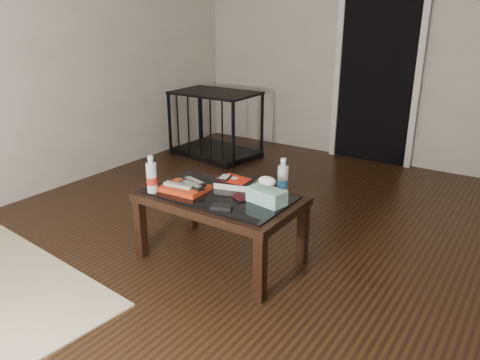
% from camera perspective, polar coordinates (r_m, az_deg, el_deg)
% --- Properties ---
extents(ground, '(5.00, 5.00, 0.00)m').
position_cam_1_polar(ground, '(3.07, 6.95, -10.40)').
color(ground, black).
rests_on(ground, ground).
extents(doorway, '(0.90, 0.08, 2.07)m').
position_cam_1_polar(doorway, '(5.12, 16.46, 13.38)').
color(doorway, black).
rests_on(doorway, ground).
extents(coffee_table, '(1.00, 0.60, 0.46)m').
position_cam_1_polar(coffee_table, '(2.96, -2.43, -2.83)').
color(coffee_table, black).
rests_on(coffee_table, ground).
extents(pet_crate, '(0.98, 0.73, 0.71)m').
position_cam_1_polar(pet_crate, '(5.26, -2.95, 5.52)').
color(pet_crate, black).
rests_on(pet_crate, ground).
extents(magazines, '(0.29, 0.23, 0.03)m').
position_cam_1_polar(magazines, '(3.00, -6.76, -1.00)').
color(magazines, red).
rests_on(magazines, coffee_table).
extents(remote_silver, '(0.20, 0.07, 0.02)m').
position_cam_1_polar(remote_silver, '(2.99, -7.52, -0.60)').
color(remote_silver, '#AEAEB3').
rests_on(remote_silver, magazines).
extents(remote_black_front, '(0.21, 0.09, 0.02)m').
position_cam_1_polar(remote_black_front, '(2.98, -5.91, -0.62)').
color(remote_black_front, black).
rests_on(remote_black_front, magazines).
extents(remote_black_back, '(0.21, 0.10, 0.02)m').
position_cam_1_polar(remote_black_back, '(3.04, -5.60, -0.15)').
color(remote_black_back, black).
rests_on(remote_black_back, magazines).
extents(textbook, '(0.30, 0.26, 0.05)m').
position_cam_1_polar(textbook, '(3.06, -0.51, -0.28)').
color(textbook, black).
rests_on(textbook, coffee_table).
extents(dvd_mailers, '(0.20, 0.15, 0.01)m').
position_cam_1_polar(dvd_mailers, '(3.05, -0.76, 0.19)').
color(dvd_mailers, red).
rests_on(dvd_mailers, textbook).
extents(ipod, '(0.08, 0.12, 0.02)m').
position_cam_1_polar(ipod, '(3.04, -1.87, 0.31)').
color(ipod, black).
rests_on(ipod, dvd_mailers).
extents(flip_phone, '(0.10, 0.09, 0.02)m').
position_cam_1_polar(flip_phone, '(2.86, -0.11, -2.03)').
color(flip_phone, black).
rests_on(flip_phone, coffee_table).
extents(wallet, '(0.14, 0.11, 0.02)m').
position_cam_1_polar(wallet, '(2.72, -2.26, -3.29)').
color(wallet, black).
rests_on(wallet, coffee_table).
extents(water_bottle_left, '(0.08, 0.08, 0.24)m').
position_cam_1_polar(water_bottle_left, '(2.98, -10.74, 0.72)').
color(water_bottle_left, silver).
rests_on(water_bottle_left, coffee_table).
extents(water_bottle_right, '(0.07, 0.07, 0.24)m').
position_cam_1_polar(water_bottle_right, '(2.89, 5.26, 0.38)').
color(water_bottle_right, '#B6BEC2').
rests_on(water_bottle_right, coffee_table).
extents(tissue_box, '(0.25, 0.16, 0.09)m').
position_cam_1_polar(tissue_box, '(2.78, 3.28, -1.95)').
color(tissue_box, teal).
rests_on(tissue_box, coffee_table).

